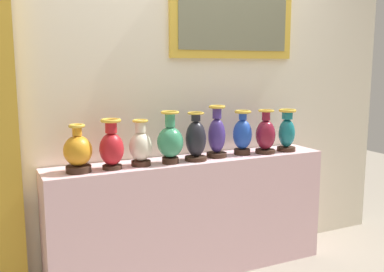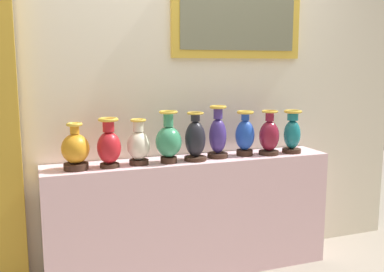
# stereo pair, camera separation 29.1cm
# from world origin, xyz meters

# --- Properties ---
(ground_plane) EXTENTS (9.84, 9.84, 0.00)m
(ground_plane) POSITION_xyz_m (0.00, 0.00, 0.00)
(ground_plane) COLOR gray
(display_shelf) EXTENTS (2.08, 0.35, 0.86)m
(display_shelf) POSITION_xyz_m (0.00, 0.00, 0.43)
(display_shelf) COLOR beige
(display_shelf) RESTS_ON ground_plane
(back_wall) EXTENTS (3.84, 0.14, 2.67)m
(back_wall) POSITION_xyz_m (0.01, 0.23, 1.34)
(back_wall) COLOR beige
(back_wall) RESTS_ON ground_plane
(vase_amber) EXTENTS (0.18, 0.18, 0.30)m
(vase_amber) POSITION_xyz_m (-0.81, -0.04, 0.99)
(vase_amber) COLOR #382319
(vase_amber) RESTS_ON display_shelf
(vase_crimson) EXTENTS (0.16, 0.16, 0.33)m
(vase_crimson) POSITION_xyz_m (-0.60, -0.05, 1.01)
(vase_crimson) COLOR #382319
(vase_crimson) RESTS_ON display_shelf
(vase_ivory) EXTENTS (0.15, 0.15, 0.31)m
(vase_ivory) POSITION_xyz_m (-0.40, -0.04, 0.99)
(vase_ivory) COLOR #382319
(vase_ivory) RESTS_ON display_shelf
(vase_jade) EXTENTS (0.18, 0.18, 0.36)m
(vase_jade) POSITION_xyz_m (-0.19, -0.06, 1.02)
(vase_jade) COLOR #382319
(vase_jade) RESTS_ON display_shelf
(vase_onyx) EXTENTS (0.16, 0.16, 0.34)m
(vase_onyx) POSITION_xyz_m (0.01, -0.05, 1.01)
(vase_onyx) COLOR #382319
(vase_onyx) RESTS_ON display_shelf
(vase_indigo) EXTENTS (0.15, 0.15, 0.38)m
(vase_indigo) POSITION_xyz_m (0.20, -0.01, 1.02)
(vase_indigo) COLOR #382319
(vase_indigo) RESTS_ON display_shelf
(vase_sapphire) EXTENTS (0.14, 0.14, 0.33)m
(vase_sapphire) POSITION_xyz_m (0.41, -0.01, 1.02)
(vase_sapphire) COLOR #382319
(vase_sapphire) RESTS_ON display_shelf
(vase_burgundy) EXTENTS (0.15, 0.15, 0.33)m
(vase_burgundy) POSITION_xyz_m (0.60, -0.04, 1.00)
(vase_burgundy) COLOR #382319
(vase_burgundy) RESTS_ON display_shelf
(vase_teal) EXTENTS (0.14, 0.14, 0.33)m
(vase_teal) POSITION_xyz_m (0.80, -0.04, 1.01)
(vase_teal) COLOR #382319
(vase_teal) RESTS_ON display_shelf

